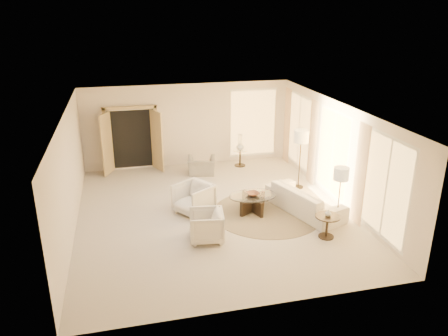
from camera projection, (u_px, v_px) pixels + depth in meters
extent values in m
cube|color=beige|center=(213.00, 213.00, 11.66)|extent=(7.00, 8.00, 0.02)
cube|color=white|center=(212.00, 110.00, 10.69)|extent=(7.00, 8.00, 0.02)
cube|color=beige|center=(188.00, 125.00, 14.82)|extent=(7.00, 0.04, 2.80)
cube|color=beige|center=(261.00, 239.00, 7.52)|extent=(7.00, 0.04, 2.80)
cube|color=beige|center=(69.00, 175.00, 10.41)|extent=(0.04, 8.00, 2.80)
cube|color=beige|center=(337.00, 154.00, 11.93)|extent=(0.04, 8.00, 2.80)
cube|color=tan|center=(132.00, 139.00, 14.41)|extent=(1.80, 0.12, 2.16)
cube|color=tan|center=(107.00, 144.00, 14.01)|extent=(0.35, 0.66, 2.00)
cube|color=tan|center=(157.00, 141.00, 14.36)|extent=(0.35, 0.66, 2.00)
cylinder|color=#493C2A|center=(267.00, 213.00, 11.65)|extent=(3.62, 3.62, 0.01)
imported|color=white|center=(305.00, 200.00, 11.63)|extent=(1.60, 2.50, 0.68)
imported|color=white|center=(194.00, 197.00, 11.53)|extent=(1.16, 1.17, 0.89)
imported|color=white|center=(206.00, 224.00, 10.18)|extent=(0.83, 0.87, 0.80)
imported|color=gray|center=(201.00, 163.00, 14.24)|extent=(0.97, 0.73, 0.77)
cube|color=black|center=(253.00, 204.00, 11.67)|extent=(0.32, 0.95, 0.43)
cube|color=black|center=(253.00, 204.00, 11.67)|extent=(0.84, 0.61, 0.43)
cylinder|color=white|center=(253.00, 196.00, 11.59)|extent=(1.65, 1.65, 0.02)
cylinder|color=black|center=(326.00, 236.00, 10.42)|extent=(0.37, 0.37, 0.03)
cylinder|color=black|center=(327.00, 227.00, 10.33)|extent=(0.06, 0.06, 0.53)
cylinder|color=black|center=(328.00, 216.00, 10.24)|extent=(0.59, 0.59, 0.03)
cylinder|color=black|center=(240.00, 165.00, 15.12)|extent=(0.38, 0.38, 0.03)
cylinder|color=black|center=(240.00, 158.00, 15.03)|extent=(0.06, 0.06, 0.54)
cylinder|color=white|center=(240.00, 150.00, 14.93)|extent=(0.49, 0.49, 0.03)
cylinder|color=black|center=(298.00, 187.00, 13.30)|extent=(0.31, 0.31, 0.03)
cylinder|color=black|center=(300.00, 164.00, 13.05)|extent=(0.03, 0.03, 1.53)
cylinder|color=beige|center=(301.00, 136.00, 12.75)|extent=(0.44, 0.44, 0.37)
cylinder|color=black|center=(336.00, 224.00, 11.03)|extent=(0.26, 0.26, 0.03)
cylinder|color=black|center=(339.00, 201.00, 10.81)|extent=(0.03, 0.03, 1.30)
cylinder|color=beige|center=(341.00, 174.00, 10.56)|extent=(0.37, 0.37, 0.32)
imported|color=brown|center=(253.00, 194.00, 11.57)|extent=(0.39, 0.39, 0.08)
imported|color=silver|center=(328.00, 213.00, 10.21)|extent=(0.17, 0.17, 0.16)
imported|color=silver|center=(240.00, 146.00, 14.88)|extent=(0.34, 0.34, 0.27)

